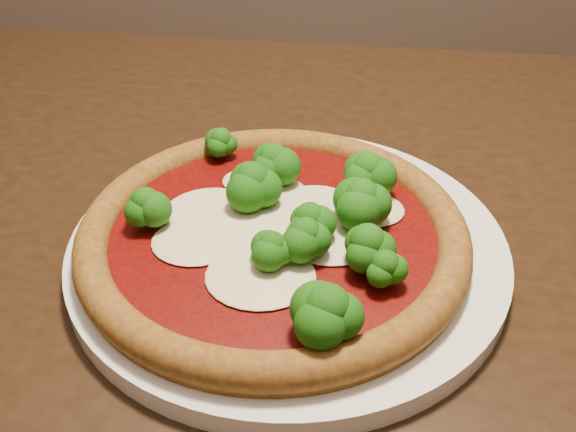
{
  "coord_description": "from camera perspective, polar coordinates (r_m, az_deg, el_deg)",
  "views": [
    {
      "loc": [
        0.03,
        -0.38,
        1.09
      ],
      "look_at": [
        0.01,
        0.02,
        0.79
      ],
      "focal_mm": 40.0,
      "sensor_mm": 36.0,
      "label": 1
    }
  ],
  "objects": [
    {
      "name": "plate",
      "position": [
        0.52,
        0.0,
        -2.73
      ],
      "size": [
        0.35,
        0.35,
        0.02
      ],
      "primitive_type": "cylinder",
      "color": "silver",
      "rests_on": "dining_table"
    },
    {
      "name": "dining_table",
      "position": [
        0.65,
        5.25,
        -6.86
      ],
      "size": [
        1.18,
        0.89,
        0.75
      ],
      "rotation": [
        0.0,
        0.0,
        -0.08
      ],
      "color": "black",
      "rests_on": "floor"
    },
    {
      "name": "pizza",
      "position": [
        0.5,
        -0.93,
        -1.25
      ],
      "size": [
        0.31,
        0.31,
        0.06
      ],
      "rotation": [
        0.0,
        0.0,
        0.24
      ],
      "color": "brown",
      "rests_on": "plate"
    }
  ]
}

